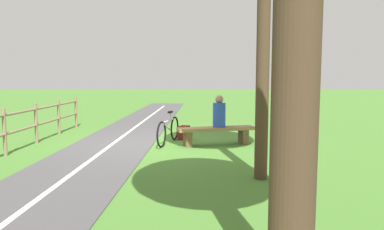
{
  "coord_description": "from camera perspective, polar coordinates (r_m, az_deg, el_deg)",
  "views": [
    {
      "loc": [
        -1.01,
        9.3,
        1.72
      ],
      "look_at": [
        -1.01,
        2.77,
        1.03
      ],
      "focal_mm": 34.02,
      "sensor_mm": 36.0,
      "label": 1
    }
  ],
  "objects": [
    {
      "name": "paved_path",
      "position": [
        5.97,
        -21.48,
        -11.07
      ],
      "size": [
        3.22,
        36.05,
        0.02
      ],
      "primitive_type": "cube",
      "rotation": [
        0.0,
        0.0,
        -0.03
      ],
      "color": "#4C494C",
      "rests_on": "ground_plane"
    },
    {
      "name": "bicycle",
      "position": [
        9.4,
        -3.72,
        -2.4
      ],
      "size": [
        0.47,
        1.69,
        0.83
      ],
      "rotation": [
        0.0,
        0.0,
        1.32
      ],
      "color": "black",
      "rests_on": "ground_plane"
    },
    {
      "name": "backpack",
      "position": [
        9.98,
        -1.32,
        -2.81
      ],
      "size": [
        0.35,
        0.4,
        0.38
      ],
      "rotation": [
        0.0,
        0.0,
        4.33
      ],
      "color": "maroon",
      "rests_on": "ground_plane"
    },
    {
      "name": "ground_plane",
      "position": [
        9.52,
        -6.11,
        -4.43
      ],
      "size": [
        80.0,
        80.0,
        0.0
      ],
      "primitive_type": "plane",
      "color": "#477A2D"
    },
    {
      "name": "path_centre_line",
      "position": [
        5.97,
        -21.48,
        -10.98
      ],
      "size": [
        1.12,
        31.99,
        0.0
      ],
      "primitive_type": "cube",
      "rotation": [
        0.0,
        0.0,
        -0.03
      ],
      "color": "silver",
      "rests_on": "paved_path"
    },
    {
      "name": "bench",
      "position": [
        9.2,
        3.8,
        -2.73
      ],
      "size": [
        2.01,
        0.87,
        0.46
      ],
      "rotation": [
        0.0,
        0.0,
        0.25
      ],
      "color": "#937047",
      "rests_on": "ground_plane"
    },
    {
      "name": "person_seated",
      "position": [
        9.16,
        4.28,
        0.3
      ],
      "size": [
        0.39,
        0.39,
        0.81
      ],
      "rotation": [
        0.0,
        0.0,
        0.25
      ],
      "color": "#2847B7",
      "rests_on": "bench"
    }
  ]
}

